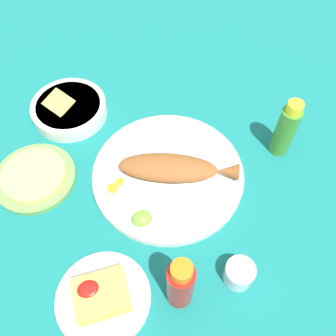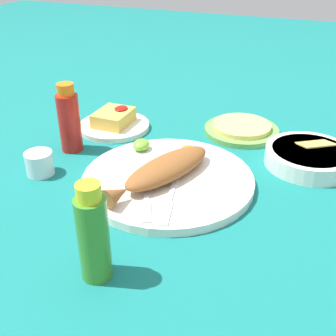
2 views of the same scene
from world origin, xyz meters
name	(u,v)px [view 1 (image 1 of 2)]	position (x,y,z in m)	size (l,w,h in m)	color
ground_plane	(168,177)	(0.00, 0.00, 0.00)	(4.00, 4.00, 0.00)	#146B66
main_plate	(168,175)	(0.00, 0.00, 0.01)	(0.36, 0.36, 0.02)	white
fried_fish	(173,168)	(-0.01, 0.00, 0.04)	(0.28, 0.16, 0.04)	brown
fork_near	(197,152)	(-0.09, -0.04, 0.02)	(0.18, 0.06, 0.00)	silver
fork_far	(206,165)	(-0.09, 0.01, 0.02)	(0.17, 0.09, 0.00)	silver
carrot_slice_near	(120,182)	(0.12, -0.01, 0.02)	(0.02, 0.02, 0.00)	orange
carrot_slice_mid	(113,188)	(0.14, 0.01, 0.02)	(0.03, 0.03, 0.00)	orange
lime_wedge_main	(142,218)	(0.09, 0.11, 0.03)	(0.05, 0.04, 0.02)	#6BB233
hot_sauce_bottle_red	(180,284)	(0.06, 0.28, 0.08)	(0.05, 0.05, 0.17)	#B21914
hot_sauce_bottle_green	(285,129)	(-0.29, 0.00, 0.08)	(0.05, 0.05, 0.17)	#3D8428
salt_cup	(239,274)	(-0.07, 0.28, 0.02)	(0.06, 0.06, 0.05)	silver
side_plate_fries	(104,298)	(0.21, 0.24, 0.01)	(0.19, 0.19, 0.01)	white
fries_pile	(101,295)	(0.21, 0.24, 0.03)	(0.10, 0.09, 0.04)	gold
guacamole_bowl	(69,109)	(0.20, -0.27, 0.02)	(0.20, 0.20, 0.05)	white
tortilla_plate	(35,178)	(0.31, -0.08, 0.01)	(0.20, 0.20, 0.01)	#6B9E4C
tortilla_stack	(33,175)	(0.31, -0.08, 0.02)	(0.15, 0.15, 0.01)	#E0C666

